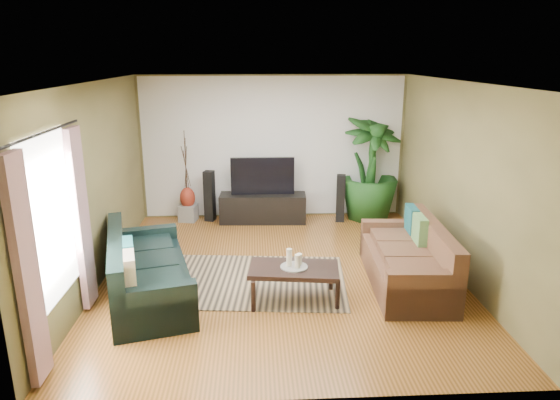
{
  "coord_description": "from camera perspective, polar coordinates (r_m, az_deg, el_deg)",
  "views": [
    {
      "loc": [
        -0.36,
        -6.61,
        3.03
      ],
      "look_at": [
        0.0,
        0.2,
        1.05
      ],
      "focal_mm": 32.0,
      "sensor_mm": 36.0,
      "label": 1
    }
  ],
  "objects": [
    {
      "name": "curtain_far",
      "position": [
        6.4,
        -21.74,
        -2.08
      ],
      "size": [
        0.08,
        0.35,
        2.2
      ],
      "primitive_type": "cube",
      "color": "gray",
      "rests_on": "ground"
    },
    {
      "name": "area_rug",
      "position": [
        7.07,
        -2.8,
        -9.17
      ],
      "size": [
        2.62,
        1.97,
        0.01
      ],
      "primitive_type": "cube",
      "rotation": [
        0.0,
        0.0,
        -0.09
      ],
      "color": "#9F855D",
      "rests_on": "floor"
    },
    {
      "name": "candle_tall",
      "position": [
        6.33,
        1.06,
        -6.55
      ],
      "size": [
        0.07,
        0.07,
        0.22
      ],
      "primitive_type": "cylinder",
      "color": "beige",
      "rests_on": "candle_tray"
    },
    {
      "name": "wall_left",
      "position": [
        7.15,
        -20.35,
        1.57
      ],
      "size": [
        0.0,
        5.5,
        5.5
      ],
      "primitive_type": "plane",
      "rotation": [
        1.57,
        0.0,
        1.57
      ],
      "color": "olive",
      "rests_on": "ground"
    },
    {
      "name": "floor",
      "position": [
        7.28,
        0.08,
        -8.4
      ],
      "size": [
        5.5,
        5.5,
        0.0
      ],
      "primitive_type": "plane",
      "color": "#9C5E28",
      "rests_on": "ground"
    },
    {
      "name": "candle_mid",
      "position": [
        6.28,
        2.02,
        -6.99
      ],
      "size": [
        0.07,
        0.07,
        0.17
      ],
      "primitive_type": "cylinder",
      "color": "beige",
      "rests_on": "candle_tray"
    },
    {
      "name": "candle_tray",
      "position": [
        6.35,
        1.61,
        -7.64
      ],
      "size": [
        0.35,
        0.35,
        0.02
      ],
      "primitive_type": "cylinder",
      "color": "gray",
      "rests_on": "coffee_table"
    },
    {
      "name": "curtain_near",
      "position": [
        5.1,
        -26.95,
        -7.33
      ],
      "size": [
        0.08,
        0.35,
        2.2
      ],
      "primitive_type": "cube",
      "color": "gray",
      "rests_on": "ground"
    },
    {
      "name": "plant_pot",
      "position": [
        9.8,
        9.94,
        -1.21
      ],
      "size": [
        0.36,
        0.36,
        0.28
      ],
      "primitive_type": "cylinder",
      "color": "black",
      "rests_on": "floor"
    },
    {
      "name": "vase",
      "position": [
        9.55,
        -10.53,
        0.26
      ],
      "size": [
        0.28,
        0.28,
        0.4
      ],
      "primitive_type": "ellipsoid",
      "color": "maroon",
      "rests_on": "pedestal"
    },
    {
      "name": "television",
      "position": [
        9.26,
        -2.01,
        2.77
      ],
      "size": [
        1.18,
        0.06,
        0.7
      ],
      "primitive_type": "cube",
      "color": "black",
      "rests_on": "tv_stand"
    },
    {
      "name": "backwall_panel",
      "position": [
        9.51,
        -0.82,
        6.01
      ],
      "size": [
        4.9,
        0.0,
        4.9
      ],
      "primitive_type": "plane",
      "rotation": [
        1.57,
        0.0,
        0.0
      ],
      "color": "white",
      "rests_on": "ground"
    },
    {
      "name": "ceiling",
      "position": [
        6.63,
        0.09,
        13.33
      ],
      "size": [
        5.5,
        5.5,
        0.0
      ],
      "primitive_type": "plane",
      "rotation": [
        3.14,
        0.0,
        0.0
      ],
      "color": "white",
      "rests_on": "ground"
    },
    {
      "name": "potted_plant",
      "position": [
        9.59,
        10.19,
        3.6
      ],
      "size": [
        1.43,
        1.43,
        1.97
      ],
      "primitive_type": "imported",
      "rotation": [
        0.0,
        0.0,
        0.39
      ],
      "color": "#174316",
      "rests_on": "floor"
    },
    {
      "name": "wall_front",
      "position": [
        4.23,
        2.14,
        -7.25
      ],
      "size": [
        5.0,
        0.0,
        5.0
      ],
      "primitive_type": "plane",
      "rotation": [
        -1.57,
        0.0,
        0.0
      ],
      "color": "olive",
      "rests_on": "ground"
    },
    {
      "name": "curtain_rod",
      "position": [
        5.47,
        -25.42,
        6.96
      ],
      "size": [
        0.03,
        1.9,
        0.03
      ],
      "primitive_type": "cylinder",
      "rotation": [
        1.57,
        0.0,
        0.0
      ],
      "color": "black",
      "rests_on": "ground"
    },
    {
      "name": "sofa_right",
      "position": [
        7.03,
        14.21,
        -6.09
      ],
      "size": [
        1.05,
        2.11,
        0.85
      ],
      "primitive_type": "cube",
      "rotation": [
        0.0,
        0.0,
        -1.63
      ],
      "color": "brown",
      "rests_on": "floor"
    },
    {
      "name": "sofa_left",
      "position": [
        6.7,
        -14.78,
        -7.25
      ],
      "size": [
        1.47,
        2.36,
        0.85
      ],
      "primitive_type": "cube",
      "rotation": [
        0.0,
        0.0,
        1.83
      ],
      "color": "black",
      "rests_on": "floor"
    },
    {
      "name": "side_table",
      "position": [
        7.59,
        -16.27,
        -6.01
      ],
      "size": [
        0.51,
        0.51,
        0.49
      ],
      "primitive_type": "cube",
      "rotation": [
        0.0,
        0.0,
        -0.1
      ],
      "color": "brown",
      "rests_on": "floor"
    },
    {
      "name": "pedestal",
      "position": [
        9.64,
        -10.44,
        -1.44
      ],
      "size": [
        0.37,
        0.37,
        0.31
      ],
      "primitive_type": "cube",
      "rotation": [
        0.0,
        0.0,
        -0.2
      ],
      "color": "gray",
      "rests_on": "floor"
    },
    {
      "name": "wall_back",
      "position": [
        9.52,
        -0.82,
        6.02
      ],
      "size": [
        5.0,
        0.0,
        5.0
      ],
      "primitive_type": "plane",
      "rotation": [
        1.57,
        0.0,
        0.0
      ],
      "color": "olive",
      "rests_on": "ground"
    },
    {
      "name": "coffee_table",
      "position": [
        6.45,
        1.6,
        -9.56
      ],
      "size": [
        1.19,
        0.75,
        0.46
      ],
      "primitive_type": "cube",
      "rotation": [
        0.0,
        0.0,
        -0.13
      ],
      "color": "black",
      "rests_on": "floor"
    },
    {
      "name": "candle_short",
      "position": [
        6.38,
        2.21,
        -6.76
      ],
      "size": [
        0.07,
        0.07,
        0.14
      ],
      "primitive_type": "cylinder",
      "color": "white",
      "rests_on": "candle_tray"
    },
    {
      "name": "speaker_left",
      "position": [
        9.5,
        -8.06,
        0.46
      ],
      "size": [
        0.22,
        0.23,
        0.96
      ],
      "primitive_type": "cube",
      "rotation": [
        0.0,
        0.0,
        -0.26
      ],
      "color": "black",
      "rests_on": "floor"
    },
    {
      "name": "speaker_right",
      "position": [
        9.44,
        6.93,
        0.2
      ],
      "size": [
        0.19,
        0.21,
        0.9
      ],
      "primitive_type": "cube",
      "rotation": [
        0.0,
        0.0,
        -0.18
      ],
      "color": "black",
      "rests_on": "floor"
    },
    {
      "name": "window_pane",
      "position": [
        5.68,
        -24.8,
        -2.04
      ],
      "size": [
        0.0,
        1.8,
        1.8
      ],
      "primitive_type": "plane",
      "rotation": [
        1.57,
        0.0,
        1.57
      ],
      "color": "white",
      "rests_on": "ground"
    },
    {
      "name": "tv_stand",
      "position": [
        9.4,
        -1.97,
        -0.91
      ],
      "size": [
        1.63,
        0.56,
        0.54
      ],
      "primitive_type": "cube",
      "rotation": [
        0.0,
        0.0,
        -0.05
      ],
      "color": "black",
      "rests_on": "floor"
    },
    {
      "name": "wall_right",
      "position": [
        7.4,
        19.82,
        2.09
      ],
      "size": [
        0.0,
        5.5,
        5.5
      ],
      "primitive_type": "plane",
      "rotation": [
        1.57,
        0.0,
        -1.57
      ],
      "color": "olive",
      "rests_on": "ground"
    }
  ]
}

